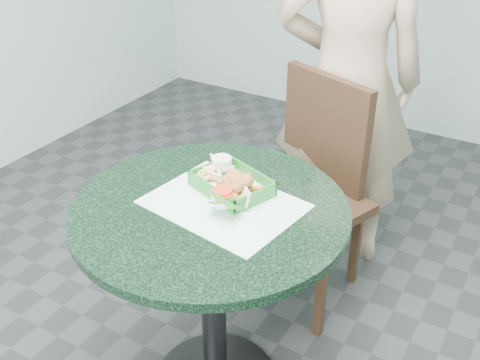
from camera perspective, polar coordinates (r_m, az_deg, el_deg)
The scene contains 9 objects.
cafe_table at distance 1.78m, azimuth -2.87°, elevation -7.80°, with size 0.83×0.83×0.75m.
dining_chair at distance 2.30m, azimuth 7.29°, elevation 0.31°, with size 0.44×0.44×0.93m.
diner_person at distance 2.37m, azimuth 11.20°, elevation 12.20°, with size 0.70×0.46×1.91m, color tan.
placemat at distance 1.68m, azimuth -1.63°, elevation -3.00°, with size 0.44×0.33×0.00m, color silver.
food_basket at distance 1.74m, azimuth -0.83°, elevation -1.21°, with size 0.23×0.17×0.05m.
crab_sandwich at distance 1.68m, azimuth 0.19°, elevation -0.98°, with size 0.13×0.13×0.08m.
fries_pile at distance 1.76m, azimuth -3.51°, elevation -0.06°, with size 0.10×0.11×0.04m, color #E7C276, non-canonical shape.
sauce_ramekin at distance 1.79m, azimuth -2.77°, elevation 1.02°, with size 0.07×0.07×0.04m.
garnish_cup at distance 1.64m, azimuth -0.51°, elevation -2.49°, with size 0.10×0.10×0.04m.
Camera 1 is at (0.79, -1.15, 1.68)m, focal length 42.00 mm.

